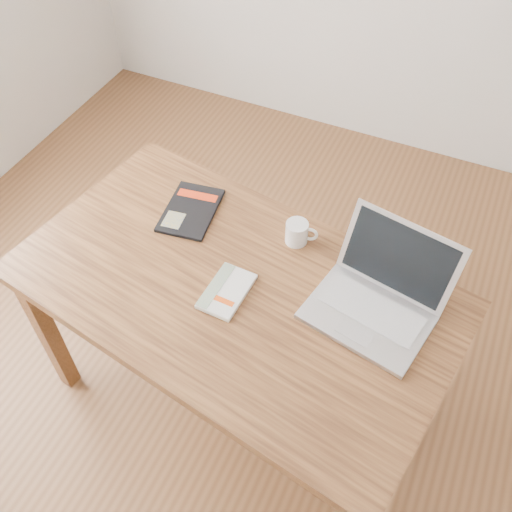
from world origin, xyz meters
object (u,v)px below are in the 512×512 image
at_px(black_guidebook, 191,210).
at_px(laptop, 378,296).
at_px(white_guidebook, 227,291).
at_px(desk, 234,302).
at_px(coffee_mug, 298,232).

distance_m(black_guidebook, laptop, 0.72).
bearing_deg(white_guidebook, desk, 82.97).
bearing_deg(laptop, black_guidebook, -178.44).
distance_m(desk, white_guidebook, 0.10).
bearing_deg(white_guidebook, coffee_mug, 70.39).
bearing_deg(coffee_mug, black_guidebook, 169.94).
height_order(black_guidebook, coffee_mug, coffee_mug).
height_order(desk, laptop, laptop).
height_order(laptop, coffee_mug, laptop).
relative_size(black_guidebook, coffee_mug, 2.56).
xyz_separation_m(black_guidebook, laptop, (0.71, -0.12, 0.04)).
distance_m(white_guidebook, coffee_mug, 0.32).
distance_m(desk, black_guidebook, 0.37).
bearing_deg(desk, laptop, 23.98).
bearing_deg(laptop, desk, -154.48).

